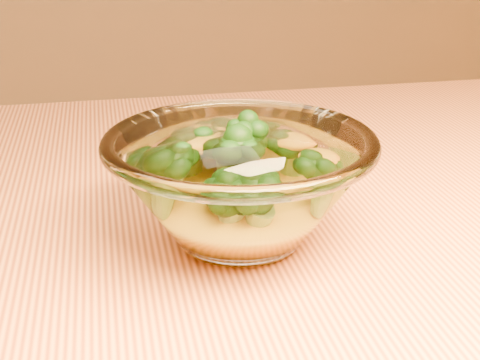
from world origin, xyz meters
The scene contains 4 objects.
table centered at (0.00, 0.00, 0.65)m, with size 1.20×0.80×0.75m.
glass_bowl centered at (-0.02, 0.00, 0.79)m, with size 0.19×0.19×0.08m.
cheese_sauce centered at (-0.02, 0.00, 0.78)m, with size 0.11×0.11×0.03m, color gold.
broccoli_heap centered at (-0.03, 0.01, 0.80)m, with size 0.12×0.12×0.07m.
Camera 1 is at (-0.11, -0.41, 0.97)m, focal length 50.00 mm.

